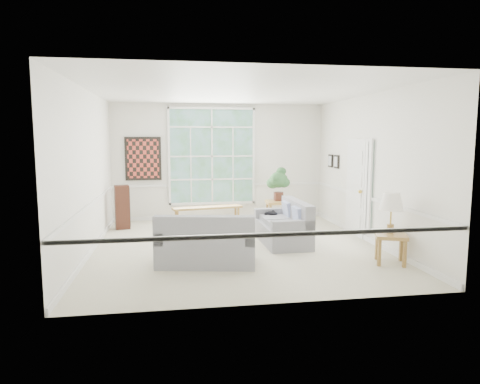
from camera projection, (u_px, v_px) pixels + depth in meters
name	position (u px, v px, depth m)	size (l,w,h in m)	color
floor	(237.00, 246.00, 8.43)	(5.50, 6.00, 0.01)	beige
ceiling	(236.00, 91.00, 8.05)	(5.50, 6.00, 0.02)	white
wall_back	(220.00, 162.00, 11.18)	(5.50, 0.02, 3.00)	white
wall_front	(272.00, 188.00, 5.30)	(5.50, 0.02, 3.00)	white
wall_left	(88.00, 172.00, 7.81)	(0.02, 6.00, 3.00)	white
wall_right	(370.00, 169.00, 8.67)	(0.02, 6.00, 3.00)	white
window_back	(212.00, 156.00, 11.09)	(2.30, 0.08, 2.40)	white
entry_door	(355.00, 187.00, 9.30)	(0.08, 0.90, 2.10)	white
door_sidelight	(369.00, 186.00, 8.67)	(0.08, 0.26, 1.90)	white
wall_art	(143.00, 159.00, 10.81)	(0.90, 0.06, 1.10)	maroon
wall_frame_near	(336.00, 162.00, 10.37)	(0.04, 0.26, 0.32)	black
wall_frame_far	(330.00, 161.00, 10.76)	(0.04, 0.26, 0.32)	black
loveseat_right	(282.00, 222.00, 8.63)	(0.82, 1.59, 0.86)	gray
loveseat_front	(207.00, 238.00, 7.18)	(1.63, 0.84, 0.88)	gray
coffee_table	(221.00, 234.00, 8.54)	(1.10, 0.60, 0.41)	olive
pewter_bowl	(218.00, 222.00, 8.52)	(0.33, 0.33, 0.08)	#949499
window_bench	(208.00, 215.00, 10.73)	(1.75, 0.34, 0.41)	olive
end_table	(278.00, 212.00, 10.61)	(0.57, 0.57, 0.57)	olive
houseplant	(279.00, 184.00, 10.60)	(0.49, 0.49, 0.84)	#2E5A30
side_table	(390.00, 249.00, 7.23)	(0.50, 0.50, 0.51)	olive
table_lamp	(391.00, 213.00, 7.21)	(0.41, 0.41, 0.70)	white
pet_bed	(162.00, 226.00, 10.06)	(0.39, 0.39, 0.11)	gray
floor_speaker	(122.00, 207.00, 9.99)	(0.32, 0.25, 1.03)	#3E1E14
cat	(271.00, 214.00, 9.15)	(0.29, 0.20, 0.14)	black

